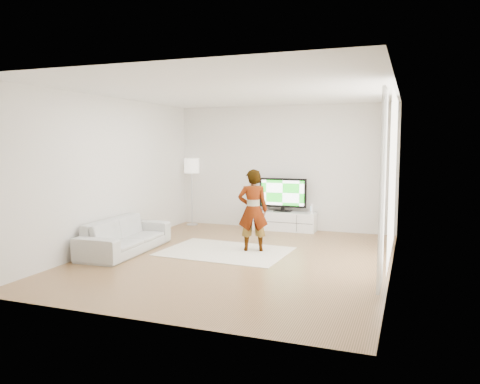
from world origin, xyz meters
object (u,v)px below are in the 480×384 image
(media_console, at_px, (282,221))
(sofa, at_px, (125,235))
(rug, at_px, (225,251))
(television, at_px, (283,193))
(player, at_px, (253,210))
(floor_lamp, at_px, (192,169))

(media_console, bearing_deg, sofa, -125.05)
(rug, relative_size, sofa, 1.08)
(media_console, xyz_separation_m, sofa, (-2.11, -3.01, 0.09))
(media_console, height_order, sofa, sofa)
(television, relative_size, sofa, 0.53)
(rug, xyz_separation_m, sofa, (-1.69, -0.62, 0.29))
(rug, bearing_deg, media_console, 79.99)
(television, bearing_deg, media_console, -90.00)
(sofa, bearing_deg, television, -37.20)
(rug, xyz_separation_m, player, (0.45, 0.22, 0.75))
(media_console, relative_size, rug, 0.68)
(media_console, bearing_deg, floor_lamp, -178.32)
(rug, bearing_deg, television, 80.10)
(rug, relative_size, player, 1.49)
(floor_lamp, bearing_deg, sofa, -87.95)
(media_console, height_order, rug, media_console)
(sofa, bearing_deg, floor_lamp, -0.34)
(media_console, xyz_separation_m, floor_lamp, (-2.22, -0.06, 1.14))
(television, bearing_deg, rug, -99.90)
(media_console, xyz_separation_m, player, (0.03, -2.16, 0.54))
(player, distance_m, sofa, 2.35)
(media_console, bearing_deg, television, 90.00)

